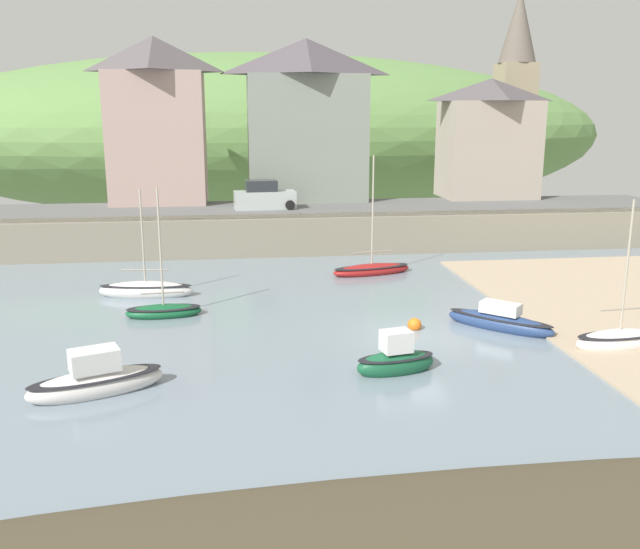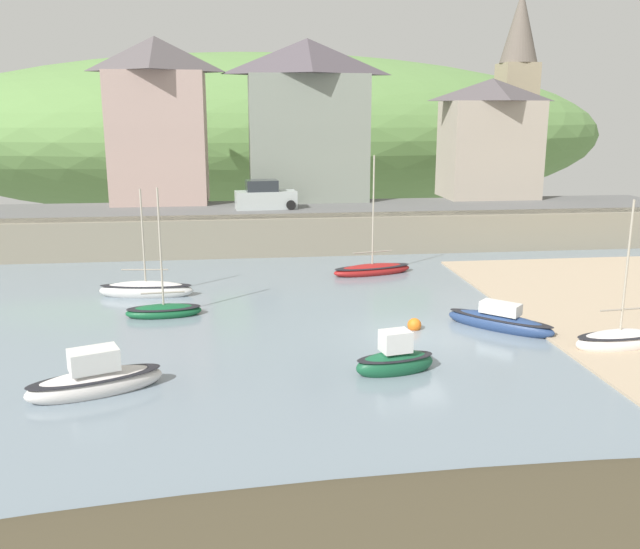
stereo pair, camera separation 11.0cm
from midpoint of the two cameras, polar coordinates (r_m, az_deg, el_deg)
The scene contains 16 objects.
ground at distance 20.05m, azimuth 19.20°, elevation -12.79°, with size 48.00×41.00×0.61m.
quay_seawall at distance 44.25m, azimuth 2.12°, elevation 3.75°, with size 48.00×9.40×2.40m.
hillside_backdrop at distance 80.84m, azimuth -5.26°, elevation 11.59°, with size 80.00×44.00×18.01m.
waterfront_building_left at distance 51.03m, azimuth -13.56°, elevation 12.49°, with size 6.96×5.74×11.57m.
waterfront_building_centre at distance 51.04m, azimuth -1.20°, elevation 12.84°, with size 8.83×5.02×11.55m.
waterfront_building_right at distance 54.34m, azimuth 13.87°, elevation 11.06°, with size 7.14×5.20×8.88m.
church_with_spire at distance 59.36m, azimuth 15.96°, elevation 14.68°, with size 3.00×3.00×15.92m.
rowboat_small_beached at distance 23.16m, azimuth -18.37°, elevation -8.45°, with size 4.49×2.83×1.69m.
motorboat_with_cabin at distance 30.89m, azimuth -13.06°, elevation -2.95°, with size 3.39×1.51×5.82m.
sailboat_white_hull at distance 34.38m, azimuth -14.48°, elevation -1.26°, with size 4.66×1.57×5.48m.
sailboat_far_left at distance 29.25m, azimuth 14.72°, elevation -3.80°, with size 4.03×3.96×1.34m.
sailboat_nearest_shore at distance 23.85m, azimuth 6.23°, elevation -7.17°, with size 3.03×1.64×1.71m.
dinghy_open_wooden at distance 38.04m, azimuth 4.27°, elevation 0.44°, with size 4.78×2.34×6.71m.
fishing_boat_green at distance 28.36m, azimuth 23.67°, elevation -5.07°, with size 3.69×1.54×5.92m.
parked_car_near_slipway at distance 46.62m, azimuth -4.78°, elevation 6.50°, with size 4.22×2.02×1.95m.
mooring_buoy at distance 28.59m, azimuth 7.81°, elevation -4.21°, with size 0.58×0.58×0.58m.
Camera 1 is at (-7.17, -25.54, 8.75)m, focal length 38.20 mm.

